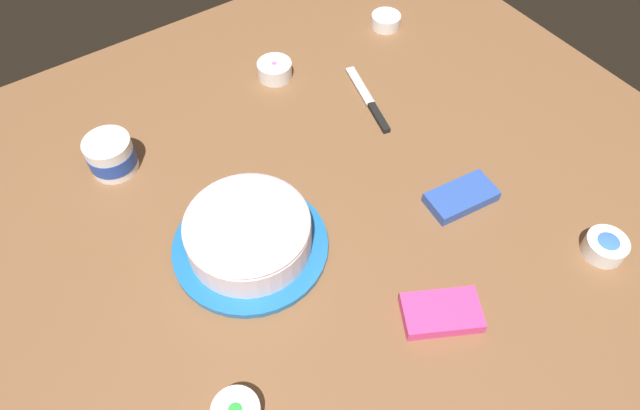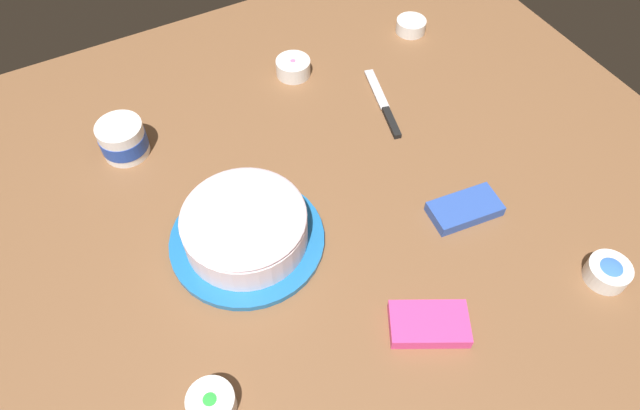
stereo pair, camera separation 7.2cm
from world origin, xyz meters
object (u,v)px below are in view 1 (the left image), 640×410
candy_box_lower (461,197)px  sprinkle_bowl_blue (606,246)px  frosted_cake (249,235)px  sprinkle_bowl_pink (275,69)px  frosting_tub (111,154)px  spreading_knife (371,104)px  sprinkle_bowl_yellow (386,20)px  candy_box_upper (441,313)px

candy_box_lower → sprinkle_bowl_blue: bearing=-54.1°
frosted_cake → sprinkle_bowl_pink: size_ratio=3.58×
frosting_tub → candy_box_lower: (0.56, -0.49, -0.03)m
frosting_tub → spreading_knife: size_ratio=0.44×
spreading_knife → sprinkle_bowl_yellow: (0.22, 0.23, 0.01)m
sprinkle_bowl_pink → spreading_knife: bearing=-58.9°
spreading_knife → candy_box_upper: bearing=-114.3°
spreading_knife → candy_box_upper: candy_box_upper is taller
spreading_knife → sprinkle_bowl_pink: bearing=121.1°
spreading_knife → sprinkle_bowl_pink: (-0.13, 0.22, 0.02)m
frosting_tub → sprinkle_bowl_pink: (0.44, 0.06, -0.02)m
spreading_knife → candy_box_lower: (-0.02, -0.33, 0.01)m
candy_box_lower → sprinkle_bowl_pink: bearing=108.0°
frosted_cake → sprinkle_bowl_yellow: bearing=32.1°
sprinkle_bowl_yellow → frosted_cake: bearing=-147.9°
sprinkle_bowl_pink → candy_box_lower: (0.11, -0.55, -0.01)m
sprinkle_bowl_blue → candy_box_upper: sprinkle_bowl_blue is taller
sprinkle_bowl_blue → spreading_knife: bearing=101.9°
sprinkle_bowl_pink → sprinkle_bowl_yellow: sprinkle_bowl_pink is taller
candy_box_upper → sprinkle_bowl_yellow: bearing=86.3°
frosting_tub → sprinkle_bowl_blue: bearing=-46.7°
sprinkle_bowl_pink → candy_box_upper: sprinkle_bowl_pink is taller
sprinkle_bowl_blue → candy_box_upper: 0.36m
frosting_tub → sprinkle_bowl_blue: 1.02m
candy_box_lower → candy_box_upper: 0.27m
spreading_knife → sprinkle_bowl_blue: sprinkle_bowl_blue is taller
sprinkle_bowl_blue → candy_box_lower: sprinkle_bowl_blue is taller
frosted_cake → sprinkle_bowl_pink: frosted_cake is taller
frosted_cake → sprinkle_bowl_yellow: (0.66, 0.41, -0.03)m
frosting_tub → sprinkle_bowl_pink: 0.45m
sprinkle_bowl_blue → candy_box_upper: size_ratio=0.58×
sprinkle_bowl_pink → sprinkle_bowl_yellow: 0.35m
frosted_cake → candy_box_lower: 0.45m
sprinkle_bowl_yellow → candy_box_lower: bearing=-113.3°
sprinkle_bowl_pink → sprinkle_bowl_yellow: bearing=1.1°
frosting_tub → candy_box_lower: bearing=-41.4°
spreading_knife → candy_box_upper: (-0.23, -0.51, 0.01)m
sprinkle_bowl_yellow → candy_box_upper: size_ratio=0.56×
frosted_cake → frosting_tub: bearing=111.6°
frosting_tub → sprinkle_bowl_yellow: size_ratio=1.30×
frosting_tub → candy_box_upper: bearing=-62.5°
frosted_cake → candy_box_upper: frosted_cake is taller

